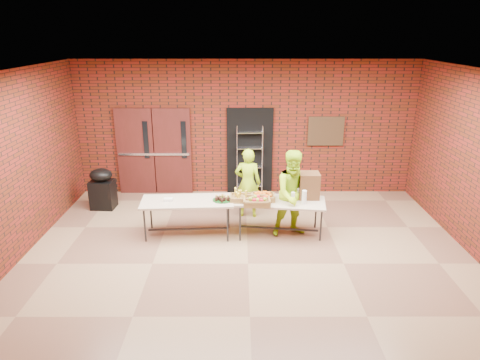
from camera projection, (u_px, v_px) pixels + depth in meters
name	position (u px, v px, depth m)	size (l,w,h in m)	color
room	(249.00, 176.00, 6.85)	(8.08, 7.08, 3.28)	brown
double_doors	(154.00, 151.00, 10.27)	(1.78, 0.12, 2.10)	#4A1715
dark_doorway	(250.00, 151.00, 10.30)	(1.10, 0.06, 2.10)	black
bronze_plaque	(326.00, 131.00, 10.12)	(0.85, 0.04, 0.70)	#402B19
wire_rack	(250.00, 161.00, 10.23)	(0.62, 0.21, 1.69)	silver
table_left	(187.00, 203.00, 8.22)	(1.80, 0.83, 0.72)	#BDAB90
table_right	(280.00, 203.00, 8.25)	(1.81, 0.94, 0.71)	#BDAB90
basket_bananas	(241.00, 198.00, 8.21)	(0.43, 0.33, 0.13)	olive
basket_oranges	(263.00, 197.00, 8.25)	(0.44, 0.34, 0.14)	olive
basket_apples	(257.00, 201.00, 8.03)	(0.50, 0.39, 0.16)	olive
muffin_tray	(222.00, 198.00, 8.20)	(0.37, 0.37, 0.09)	#134716
napkin_box	(168.00, 200.00, 8.16)	(0.17, 0.11, 0.06)	white
coffee_dispenser	(309.00, 185.00, 8.29)	(0.39, 0.35, 0.51)	brown
cup_stack_front	(293.00, 198.00, 8.07)	(0.07, 0.07, 0.22)	white
cup_stack_mid	(304.00, 197.00, 8.04)	(0.09, 0.09, 0.27)	white
cup_stack_back	(297.00, 193.00, 8.27)	(0.08, 0.08, 0.23)	white
covered_grill	(102.00, 189.00, 9.56)	(0.54, 0.46, 0.93)	black
volunteer_woman	(248.00, 183.00, 9.05)	(0.55, 0.36, 1.50)	#A3D918
volunteer_man	(294.00, 194.00, 8.18)	(0.83, 0.65, 1.71)	#A3D918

